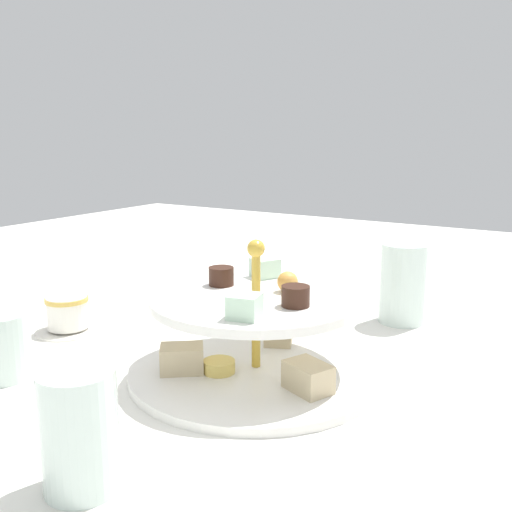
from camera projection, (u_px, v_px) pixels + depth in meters
The scene contains 7 objects.
ground_plane at pixel (256, 374), 0.68m from camera, with size 2.40×2.40×0.00m, color silver.
tiered_serving_stand at pixel (256, 339), 0.67m from camera, with size 0.29×0.29×0.16m.
water_glass_tall_right at pixel (403, 283), 0.85m from camera, with size 0.07×0.07×0.12m, color silver.
water_glass_short_left at pixel (2, 346), 0.66m from camera, with size 0.06×0.06×0.08m, color silver.
teacup_with_saucer at pixel (68, 315), 0.82m from camera, with size 0.09×0.09×0.05m.
butter_knife_right at pixel (205, 295), 1.00m from camera, with size 0.17×0.01×0.00m, color silver.
water_glass_mid_back at pixel (82, 432), 0.45m from camera, with size 0.06×0.06×0.10m, color silver.
Camera 1 is at (0.54, 0.33, 0.27)m, focal length 41.05 mm.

